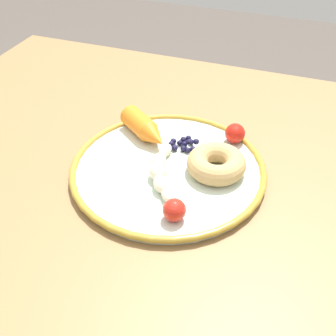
% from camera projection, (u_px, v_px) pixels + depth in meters
% --- Properties ---
extents(dining_table, '(1.11, 0.84, 0.75)m').
position_uv_depth(dining_table, '(161.00, 196.00, 0.84)').
color(dining_table, olive).
rests_on(dining_table, ground_plane).
extents(plate, '(0.34, 0.34, 0.02)m').
position_uv_depth(plate, '(168.00, 169.00, 0.75)').
color(plate, silver).
rests_on(plate, dining_table).
extents(banana, '(0.08, 0.15, 0.03)m').
position_uv_depth(banana, '(161.00, 172.00, 0.72)').
color(banana, '#F1E7C3').
rests_on(banana, plate).
extents(carrot_orange, '(0.12, 0.10, 0.04)m').
position_uv_depth(carrot_orange, '(145.00, 129.00, 0.80)').
color(carrot_orange, orange).
rests_on(carrot_orange, plate).
extents(donut, '(0.13, 0.13, 0.04)m').
position_uv_depth(donut, '(216.00, 164.00, 0.73)').
color(donut, tan).
rests_on(donut, plate).
extents(blueberry_pile, '(0.06, 0.05, 0.02)m').
position_uv_depth(blueberry_pile, '(184.00, 144.00, 0.79)').
color(blueberry_pile, '#191638').
rests_on(blueberry_pile, plate).
extents(tomato_near, '(0.04, 0.04, 0.04)m').
position_uv_depth(tomato_near, '(174.00, 210.00, 0.64)').
color(tomato_near, red).
rests_on(tomato_near, plate).
extents(tomato_mid, '(0.04, 0.04, 0.04)m').
position_uv_depth(tomato_mid, '(235.00, 133.00, 0.80)').
color(tomato_mid, red).
rests_on(tomato_mid, plate).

